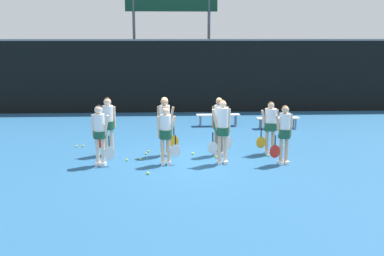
{
  "coord_description": "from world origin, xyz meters",
  "views": [
    {
      "loc": [
        -0.55,
        -12.65,
        3.59
      ],
      "look_at": [
        0.03,
        0.01,
        0.93
      ],
      "focal_mm": 42.0,
      "sensor_mm": 36.0,
      "label": 1
    }
  ],
  "objects_px": {
    "tennis_ball_7": "(76,146)",
    "tennis_ball_6": "(148,151)",
    "tennis_ball_2": "(193,153)",
    "tennis_ball_8": "(83,146)",
    "tennis_ball_1": "(216,157)",
    "bench_far": "(218,116)",
    "tennis_ball_5": "(283,145)",
    "tennis_ball_4": "(127,160)",
    "scoreboard": "(171,4)",
    "player_0": "(100,130)",
    "tennis_ball_10": "(146,154)",
    "player_5": "(165,121)",
    "player_7": "(270,123)",
    "player_4": "(108,121)",
    "tennis_ball_9": "(268,155)",
    "tennis_ball_0": "(140,159)",
    "tennis_ball_3": "(148,173)",
    "player_1": "(166,130)",
    "bench_courtside": "(278,119)",
    "player_2": "(222,126)",
    "player_3": "(284,130)",
    "player_6": "(219,122)"
  },
  "relations": [
    {
      "from": "player_0",
      "to": "player_7",
      "type": "relative_size",
      "value": 1.06
    },
    {
      "from": "tennis_ball_0",
      "to": "tennis_ball_3",
      "type": "distance_m",
      "value": 1.42
    },
    {
      "from": "tennis_ball_6",
      "to": "tennis_ball_5",
      "type": "bearing_deg",
      "value": 6.83
    },
    {
      "from": "scoreboard",
      "to": "player_5",
      "type": "height_order",
      "value": "scoreboard"
    },
    {
      "from": "scoreboard",
      "to": "player_4",
      "type": "bearing_deg",
      "value": -101.98
    },
    {
      "from": "player_3",
      "to": "tennis_ball_3",
      "type": "xyz_separation_m",
      "value": [
        -3.76,
        -0.82,
        -0.94
      ]
    },
    {
      "from": "tennis_ball_7",
      "to": "player_7",
      "type": "bearing_deg",
      "value": -9.87
    },
    {
      "from": "tennis_ball_7",
      "to": "tennis_ball_6",
      "type": "bearing_deg",
      "value": -17.49
    },
    {
      "from": "tennis_ball_3",
      "to": "tennis_ball_0",
      "type": "bearing_deg",
      "value": 101.8
    },
    {
      "from": "tennis_ball_0",
      "to": "tennis_ball_2",
      "type": "bearing_deg",
      "value": 19.44
    },
    {
      "from": "player_6",
      "to": "tennis_ball_1",
      "type": "height_order",
      "value": "player_6"
    },
    {
      "from": "tennis_ball_2",
      "to": "tennis_ball_5",
      "type": "xyz_separation_m",
      "value": [
        2.98,
        0.86,
        -0.0
      ]
    },
    {
      "from": "player_5",
      "to": "tennis_ball_6",
      "type": "distance_m",
      "value": 1.21
    },
    {
      "from": "bench_far",
      "to": "player_4",
      "type": "relative_size",
      "value": 0.99
    },
    {
      "from": "player_1",
      "to": "player_4",
      "type": "distance_m",
      "value": 2.07
    },
    {
      "from": "scoreboard",
      "to": "tennis_ball_6",
      "type": "relative_size",
      "value": 95.96
    },
    {
      "from": "player_1",
      "to": "tennis_ball_4",
      "type": "relative_size",
      "value": 25.79
    },
    {
      "from": "player_4",
      "to": "player_6",
      "type": "xyz_separation_m",
      "value": [
        3.33,
        -0.17,
        -0.02
      ]
    },
    {
      "from": "player_2",
      "to": "tennis_ball_0",
      "type": "xyz_separation_m",
      "value": [
        -2.33,
        0.46,
        -1.04
      ]
    },
    {
      "from": "bench_far",
      "to": "tennis_ball_5",
      "type": "bearing_deg",
      "value": -64.02
    },
    {
      "from": "player_7",
      "to": "tennis_ball_4",
      "type": "xyz_separation_m",
      "value": [
        -4.29,
        -0.64,
        -0.91
      ]
    },
    {
      "from": "player_0",
      "to": "tennis_ball_8",
      "type": "xyz_separation_m",
      "value": [
        -0.91,
        2.12,
        -0.97
      ]
    },
    {
      "from": "player_7",
      "to": "player_4",
      "type": "bearing_deg",
      "value": 169.48
    },
    {
      "from": "tennis_ball_0",
      "to": "tennis_ball_2",
      "type": "xyz_separation_m",
      "value": [
        1.55,
        0.55,
        0.0
      ]
    },
    {
      "from": "player_4",
      "to": "tennis_ball_1",
      "type": "distance_m",
      "value": 3.41
    },
    {
      "from": "player_0",
      "to": "tennis_ball_10",
      "type": "bearing_deg",
      "value": 53.96
    },
    {
      "from": "tennis_ball_0",
      "to": "tennis_ball_3",
      "type": "relative_size",
      "value": 0.91
    },
    {
      "from": "player_1",
      "to": "tennis_ball_9",
      "type": "bearing_deg",
      "value": 9.88
    },
    {
      "from": "tennis_ball_1",
      "to": "tennis_ball_7",
      "type": "bearing_deg",
      "value": 161.01
    },
    {
      "from": "tennis_ball_2",
      "to": "tennis_ball_4",
      "type": "height_order",
      "value": "tennis_ball_2"
    },
    {
      "from": "bench_far",
      "to": "player_1",
      "type": "relative_size",
      "value": 1.05
    },
    {
      "from": "tennis_ball_3",
      "to": "bench_courtside",
      "type": "bearing_deg",
      "value": 49.97
    },
    {
      "from": "scoreboard",
      "to": "bench_far",
      "type": "distance_m",
      "value": 7.0
    },
    {
      "from": "tennis_ball_4",
      "to": "scoreboard",
      "type": "bearing_deg",
      "value": 82.28
    },
    {
      "from": "bench_far",
      "to": "tennis_ball_1",
      "type": "height_order",
      "value": "bench_far"
    },
    {
      "from": "player_0",
      "to": "tennis_ball_1",
      "type": "height_order",
      "value": "player_0"
    },
    {
      "from": "bench_far",
      "to": "tennis_ball_6",
      "type": "distance_m",
      "value": 4.74
    },
    {
      "from": "tennis_ball_2",
      "to": "tennis_ball_8",
      "type": "relative_size",
      "value": 1.0
    },
    {
      "from": "player_0",
      "to": "tennis_ball_8",
      "type": "relative_size",
      "value": 25.35
    },
    {
      "from": "tennis_ball_2",
      "to": "tennis_ball_4",
      "type": "xyz_separation_m",
      "value": [
        -1.93,
        -0.62,
        -0.0
      ]
    },
    {
      "from": "tennis_ball_2",
      "to": "tennis_ball_4",
      "type": "bearing_deg",
      "value": -162.31
    },
    {
      "from": "player_5",
      "to": "tennis_ball_2",
      "type": "bearing_deg",
      "value": 8.34
    },
    {
      "from": "tennis_ball_2",
      "to": "player_7",
      "type": "bearing_deg",
      "value": 0.61
    },
    {
      "from": "player_4",
      "to": "tennis_ball_9",
      "type": "bearing_deg",
      "value": -11.83
    },
    {
      "from": "player_0",
      "to": "tennis_ball_10",
      "type": "distance_m",
      "value": 1.88
    },
    {
      "from": "player_7",
      "to": "tennis_ball_6",
      "type": "bearing_deg",
      "value": 165.53
    },
    {
      "from": "tennis_ball_3",
      "to": "tennis_ball_6",
      "type": "relative_size",
      "value": 1.09
    },
    {
      "from": "player_7",
      "to": "tennis_ball_1",
      "type": "xyz_separation_m",
      "value": [
        -1.68,
        -0.45,
        -0.91
      ]
    },
    {
      "from": "tennis_ball_8",
      "to": "tennis_ball_9",
      "type": "relative_size",
      "value": 1.0
    },
    {
      "from": "player_2",
      "to": "player_3",
      "type": "bearing_deg",
      "value": -9.33
    }
  ]
}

